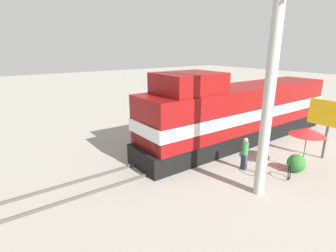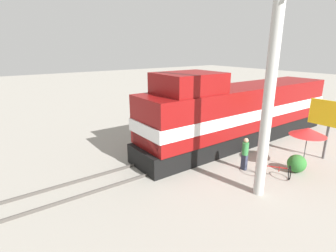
{
  "view_description": "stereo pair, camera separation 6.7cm",
  "coord_description": "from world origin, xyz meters",
  "px_view_note": "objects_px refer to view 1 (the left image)",
  "views": [
    {
      "loc": [
        11.3,
        -11.36,
        6.45
      ],
      "look_at": [
        1.2,
        -4.01,
        2.67
      ],
      "focal_mm": 28.0,
      "sensor_mm": 36.0,
      "label": 1
    },
    {
      "loc": [
        11.34,
        -11.31,
        6.45
      ],
      "look_at": [
        1.2,
        -4.01,
        2.67
      ],
      "focal_mm": 28.0,
      "sensor_mm": 36.0,
      "label": 2
    }
  ],
  "objects_px": {
    "person_bystander": "(245,152)",
    "vendor_umbrella": "(308,131)",
    "locomotive": "(237,112)",
    "bicycle": "(273,170)",
    "billboard_sign": "(330,116)",
    "utility_pole": "(270,87)"
  },
  "relations": [
    {
      "from": "vendor_umbrella",
      "to": "bicycle",
      "type": "height_order",
      "value": "vendor_umbrella"
    },
    {
      "from": "locomotive",
      "to": "person_bystander",
      "type": "xyz_separation_m",
      "value": [
        3.14,
        -3.03,
        -1.15
      ]
    },
    {
      "from": "utility_pole",
      "to": "bicycle",
      "type": "xyz_separation_m",
      "value": [
        -0.52,
        1.91,
        -4.52
      ]
    },
    {
      "from": "vendor_umbrella",
      "to": "person_bystander",
      "type": "relative_size",
      "value": 1.33
    },
    {
      "from": "vendor_umbrella",
      "to": "bicycle",
      "type": "relative_size",
      "value": 1.4
    },
    {
      "from": "vendor_umbrella",
      "to": "billboard_sign",
      "type": "distance_m",
      "value": 2.62
    },
    {
      "from": "person_bystander",
      "to": "bicycle",
      "type": "relative_size",
      "value": 1.05
    },
    {
      "from": "locomotive",
      "to": "vendor_umbrella",
      "type": "xyz_separation_m",
      "value": [
        5.07,
        -0.52,
        0.07
      ]
    },
    {
      "from": "utility_pole",
      "to": "billboard_sign",
      "type": "xyz_separation_m",
      "value": [
        -0.14,
        6.54,
        -2.29
      ]
    },
    {
      "from": "locomotive",
      "to": "bicycle",
      "type": "relative_size",
      "value": 9.54
    },
    {
      "from": "locomotive",
      "to": "billboard_sign",
      "type": "xyz_separation_m",
      "value": [
        4.98,
        2.07,
        0.46
      ]
    },
    {
      "from": "utility_pole",
      "to": "vendor_umbrella",
      "type": "distance_m",
      "value": 4.78
    },
    {
      "from": "utility_pole",
      "to": "billboard_sign",
      "type": "bearing_deg",
      "value": 91.22
    },
    {
      "from": "bicycle",
      "to": "billboard_sign",
      "type": "bearing_deg",
      "value": -40.29
    },
    {
      "from": "vendor_umbrella",
      "to": "billboard_sign",
      "type": "xyz_separation_m",
      "value": [
        -0.09,
        2.59,
        0.4
      ]
    },
    {
      "from": "vendor_umbrella",
      "to": "person_bystander",
      "type": "bearing_deg",
      "value": -127.49
    },
    {
      "from": "bicycle",
      "to": "vendor_umbrella",
      "type": "bearing_deg",
      "value": -48.47
    },
    {
      "from": "locomotive",
      "to": "vendor_umbrella",
      "type": "bearing_deg",
      "value": -5.86
    },
    {
      "from": "person_bystander",
      "to": "vendor_umbrella",
      "type": "bearing_deg",
      "value": 52.51
    },
    {
      "from": "locomotive",
      "to": "billboard_sign",
      "type": "bearing_deg",
      "value": 22.55
    },
    {
      "from": "billboard_sign",
      "to": "person_bystander",
      "type": "xyz_separation_m",
      "value": [
        -1.84,
        -5.1,
        -1.61
      ]
    },
    {
      "from": "locomotive",
      "to": "vendor_umbrella",
      "type": "relative_size",
      "value": 6.83
    }
  ]
}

